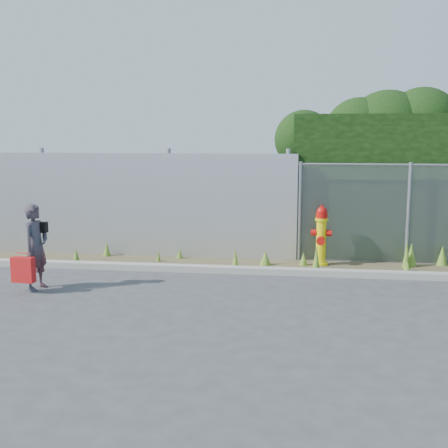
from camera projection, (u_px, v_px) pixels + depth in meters
ground at (231, 301)px, 8.83m from camera, size 80.00×80.00×0.00m
curb at (243, 270)px, 10.58m from camera, size 16.00×0.22×0.12m
weed_strip at (316, 262)px, 11.02m from camera, size 16.00×1.20×0.54m
corrugated_fence at (98, 204)px, 12.01m from camera, size 8.50×0.21×2.30m
fire_hydrant at (321, 237)px, 11.09m from camera, size 0.41×0.37×1.22m
woman at (36, 247)px, 9.42m from camera, size 0.45×0.59×1.46m
red_tote_bag at (23, 270)px, 9.20m from camera, size 0.38×0.14×0.50m
black_shoulder_bag at (40, 227)px, 9.46m from camera, size 0.24×0.10×0.18m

